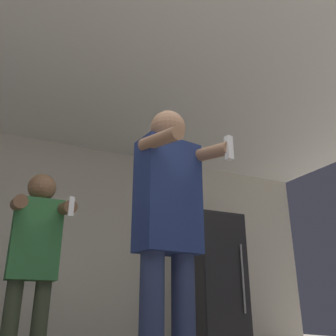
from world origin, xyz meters
The scene contains 5 objects.
wall_back centered at (0.00, 3.28, 1.27)m, with size 7.00×0.06×2.55m.
ceiling_slab centered at (0.00, 1.62, 2.57)m, with size 7.00×3.77×0.05m.
refrigerator centered at (1.79, 2.90, 0.86)m, with size 0.62×0.72×1.72m.
person_woman_foreground centered at (0.16, 0.72, 1.03)m, with size 0.47×0.51×1.78m.
person_man_side centered at (-0.44, 1.78, 0.98)m, with size 0.44×0.48×1.61m.
Camera 1 is at (-0.75, -1.18, 0.60)m, focal length 40.00 mm.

